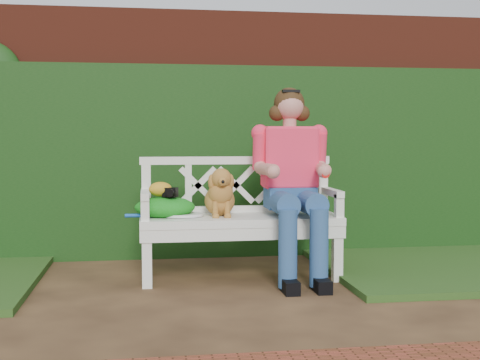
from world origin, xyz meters
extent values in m
plane|color=#342316|center=(0.00, 0.00, 0.00)|extent=(60.00, 60.00, 0.00)
cube|color=#612315|center=(0.00, 1.90, 1.10)|extent=(10.00, 0.30, 2.20)
cube|color=black|center=(0.00, 1.68, 0.85)|extent=(10.00, 0.18, 1.70)
cube|color=#193A12|center=(2.40, 0.90, 0.03)|extent=(2.60, 2.00, 0.05)
cube|color=black|center=(-0.13, 0.73, 0.67)|extent=(0.12, 0.11, 0.07)
ellipsoid|color=#C48B1D|center=(-0.20, 0.76, 0.69)|extent=(0.18, 0.13, 0.11)
camera|label=1|loc=(-0.30, -4.02, 1.09)|focal=48.00mm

